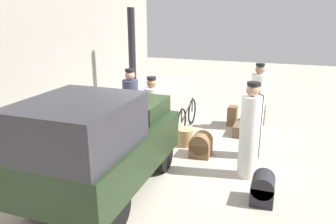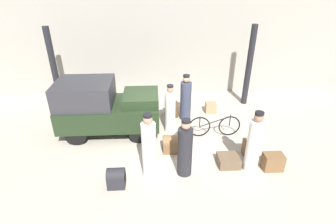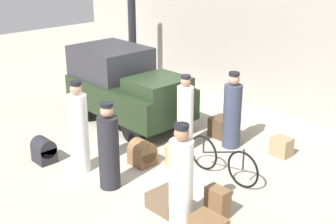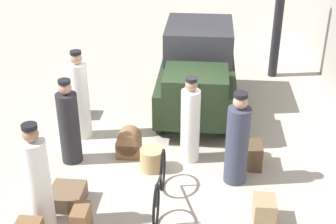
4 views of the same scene
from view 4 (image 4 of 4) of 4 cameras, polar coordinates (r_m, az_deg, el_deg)
name	(u,v)px [view 4 (image 4 of 4)]	position (r m, az deg, el deg)	size (l,w,h in m)	color
ground_plane	(159,149)	(9.39, -1.11, -4.53)	(30.00, 30.00, 0.00)	#A89E8E
canopy_pillar_left	(278,17)	(12.52, 13.31, 11.17)	(0.24, 0.24, 3.22)	black
truck	(198,69)	(10.58, 3.63, 5.21)	(3.26, 1.65, 1.85)	black
bicycle	(160,187)	(7.73, -1.04, -9.10)	(1.74, 0.04, 0.78)	black
wicker_basket	(152,159)	(8.70, -1.98, -5.77)	(0.44, 0.44, 0.42)	tan
porter_carrying_trunk	(38,182)	(7.33, -15.60, -8.17)	(0.39, 0.39, 1.81)	white
porter_lifting_near_truck	(237,142)	(8.17, 8.43, -3.69)	(0.40, 0.40, 1.73)	#33384C
porter_with_bicycle	(69,125)	(8.85, -11.97, -1.58)	(0.39, 0.39, 1.68)	#232328
conductor_in_dark_uniform	(80,98)	(9.61, -10.69, 1.65)	(0.38, 0.38, 1.88)	white
porter_standing_middle	(190,123)	(8.70, 2.74, -1.39)	(0.36, 0.36, 1.70)	white
trunk_large_brown	(249,155)	(8.91, 9.82, -5.16)	(0.50, 0.47, 0.46)	#4C3823
suitcase_tan_flat	(76,106)	(10.70, -11.10, 0.78)	(0.45, 0.38, 0.53)	#232328
trunk_umber_medium	(264,210)	(7.68, 11.65, -11.61)	(0.41, 0.34, 0.41)	#937A56
trunk_barrel_dark	(129,143)	(9.14, -4.80, -3.83)	(0.46, 0.45, 0.53)	brown
suitcase_black_upright	(82,222)	(7.34, -10.49, -13.10)	(0.41, 0.24, 0.53)	brown
trunk_wicker_pale	(67,196)	(8.08, -12.17, -10.02)	(0.60, 0.55, 0.29)	brown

